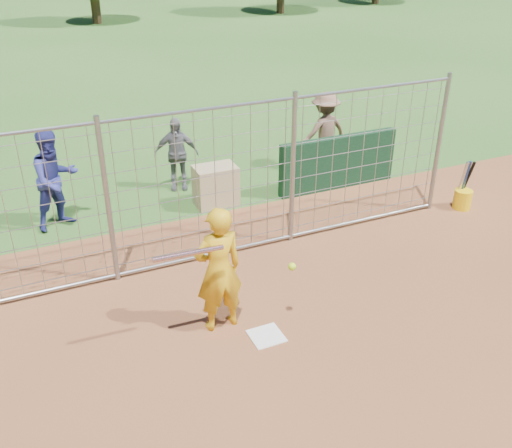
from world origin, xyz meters
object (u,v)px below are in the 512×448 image
batter (219,270)px  equipment_bin (216,186)px  bystander_c (324,131)px  bucket_with_bats (463,197)px  bystander_a (55,179)px  bystander_b (176,154)px

batter → equipment_bin: 3.82m
bystander_c → bucket_with_bats: (1.38, -2.92, -0.61)m
bystander_a → bucket_with_bats: (7.10, -2.44, -0.66)m
bystander_b → bystander_c: bystander_c is taller
bystander_a → equipment_bin: bearing=-30.2°
equipment_bin → bystander_a: bearing=173.7°
bystander_b → bystander_c: size_ratio=0.88×
batter → bucket_with_bats: size_ratio=1.84×
bystander_b → equipment_bin: 1.20m
batter → bystander_a: 4.22m
batter → equipment_bin: bearing=-113.5°
batter → bystander_b: (0.86, 4.63, -0.14)m
batter → bystander_b: size_ratio=1.19×
bystander_c → bystander_b: bearing=-7.9°
bystander_b → bucket_with_bats: bearing=-16.6°
batter → bystander_a: bystander_a is taller
bucket_with_bats → bystander_c: bearing=115.3°
equipment_bin → bucket_with_bats: (4.25, -2.08, -0.15)m
bystander_a → bystander_c: (5.72, 0.48, -0.05)m
bystander_b → bystander_c: 3.31m
equipment_bin → bucket_with_bats: size_ratio=0.82×
bystander_b → bucket_with_bats: size_ratio=1.55×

